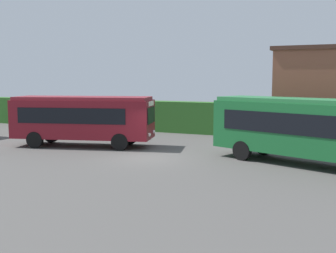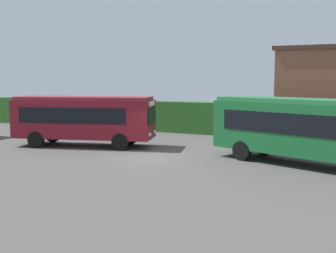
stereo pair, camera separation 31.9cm
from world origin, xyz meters
name	(u,v)px [view 1 (the left image)]	position (x,y,z in m)	size (l,w,h in m)	color
ground_plane	(147,158)	(0.00, 0.00, 0.00)	(106.35, 106.35, 0.00)	#514F4C
bus_maroon	(83,118)	(-5.32, 1.87, 1.78)	(8.88, 4.62, 3.07)	maroon
bus_green	(307,127)	(7.87, 1.46, 1.85)	(9.67, 5.40, 3.22)	#19602D
person_left	(133,126)	(-4.01, 5.84, 0.94)	(0.47, 0.49, 1.78)	maroon
hedge_row	(210,118)	(0.00, 10.54, 1.20)	(65.18, 1.28, 2.40)	#2D6425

